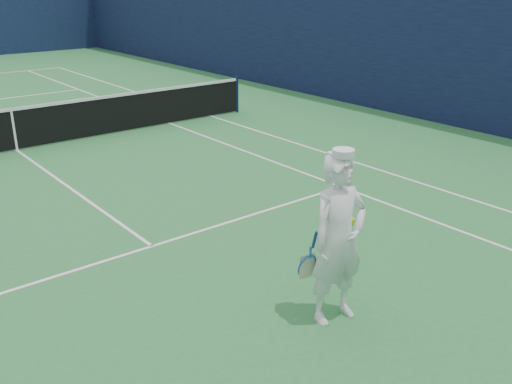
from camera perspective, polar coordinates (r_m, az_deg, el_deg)
ground at (r=14.40m, az=-22.77°, el=3.83°), size 80.00×80.00×0.00m
court_markings at (r=14.40m, az=-22.77°, el=3.84°), size 11.03×23.83×0.01m
windscreen_fence at (r=14.00m, az=-23.92°, el=11.66°), size 20.12×36.12×4.00m
tennis_net at (r=14.26m, az=-23.08°, el=5.95°), size 12.88×0.09×1.07m
tennis_player at (r=6.54m, az=8.24°, el=-4.74°), size 0.80×0.58×2.09m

